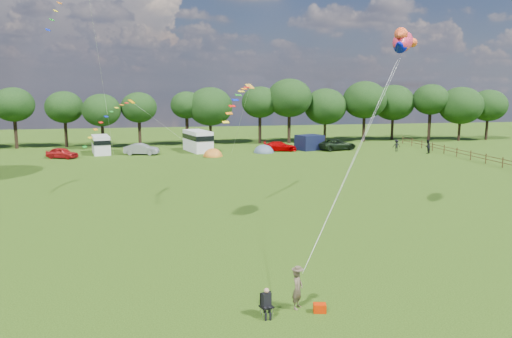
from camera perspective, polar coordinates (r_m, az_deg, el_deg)
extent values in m
plane|color=black|center=(25.04, 3.47, -12.10)|extent=(180.00, 180.00, 0.00)
cylinder|color=black|center=(81.36, -25.75, 3.60)|extent=(0.49, 0.49, 4.25)
ellipsoid|color=black|center=(81.10, -25.98, 6.64)|extent=(5.86, 5.86, 4.98)
cylinder|color=black|center=(80.47, -20.89, 3.74)|extent=(0.47, 0.47, 3.90)
ellipsoid|color=black|center=(80.21, -21.07, 6.62)|extent=(5.58, 5.58, 4.74)
cylinder|color=black|center=(76.66, -17.10, 3.56)|extent=(0.44, 0.44, 3.56)
ellipsoid|color=black|center=(76.38, -17.25, 6.44)|extent=(5.56, 5.56, 4.73)
cylinder|color=black|center=(77.19, -13.14, 3.92)|extent=(0.47, 0.47, 3.95)
ellipsoid|color=black|center=(76.92, -13.25, 6.86)|extent=(5.33, 5.33, 4.53)
cylinder|color=black|center=(78.99, -7.88, 4.34)|extent=(0.50, 0.50, 4.33)
ellipsoid|color=black|center=(78.73, -7.94, 7.26)|extent=(4.95, 4.95, 4.21)
cylinder|color=black|center=(78.83, -5.21, 4.01)|extent=(0.43, 0.43, 3.31)
ellipsoid|color=black|center=(78.54, -5.26, 7.13)|extent=(7.03, 7.03, 5.98)
cylinder|color=black|center=(80.16, 0.45, 4.52)|extent=(0.50, 0.50, 4.36)
ellipsoid|color=black|center=(79.89, 0.45, 7.64)|extent=(5.84, 5.84, 4.97)
cylinder|color=black|center=(80.32, 3.80, 4.57)|extent=(0.51, 0.51, 4.55)
ellipsoid|color=black|center=(80.04, 3.84, 8.11)|extent=(7.15, 7.15, 6.08)
cylinder|color=black|center=(82.82, 7.86, 4.19)|extent=(0.42, 0.42, 3.21)
ellipsoid|color=black|center=(82.54, 7.93, 7.09)|extent=(6.90, 6.90, 5.86)
cylinder|color=black|center=(84.45, 12.21, 4.49)|extent=(0.48, 0.48, 4.17)
ellipsoid|color=black|center=(84.18, 12.32, 7.73)|extent=(7.16, 7.16, 6.09)
cylinder|color=black|center=(88.69, 15.30, 4.44)|extent=(0.45, 0.45, 3.66)
ellipsoid|color=black|center=(88.42, 15.43, 7.33)|extent=(7.05, 7.05, 5.99)
cylinder|color=black|center=(88.97, 19.19, 4.58)|extent=(0.52, 0.52, 4.65)
ellipsoid|color=black|center=(88.73, 19.35, 7.51)|extent=(5.96, 5.96, 5.06)
cylinder|color=black|center=(90.36, 22.20, 4.01)|extent=(0.42, 0.42, 3.19)
ellipsoid|color=black|center=(90.10, 22.37, 6.73)|extent=(7.23, 7.23, 6.14)
cylinder|color=black|center=(93.70, 24.85, 4.11)|extent=(0.44, 0.44, 3.52)
ellipsoid|color=black|center=(93.46, 25.03, 6.60)|extent=(6.22, 6.22, 5.28)
cylinder|color=#472D19|center=(62.90, 26.36, 0.67)|extent=(0.12, 0.12, 1.20)
cylinder|color=#472D19|center=(61.67, 27.21, 0.78)|extent=(0.08, 3.00, 0.08)
cylinder|color=#472D19|center=(61.73, 27.18, 0.41)|extent=(0.08, 3.00, 0.08)
cylinder|color=#472D19|center=(65.29, 24.79, 1.08)|extent=(0.12, 0.12, 1.20)
cylinder|color=#472D19|center=(64.04, 25.58, 1.19)|extent=(0.08, 3.00, 0.08)
cylinder|color=#472D19|center=(64.09, 25.55, 0.83)|extent=(0.08, 3.00, 0.08)
cylinder|color=#472D19|center=(67.72, 23.33, 1.45)|extent=(0.12, 0.12, 1.20)
cylinder|color=#472D19|center=(66.45, 24.06, 1.57)|extent=(0.08, 3.00, 0.08)
cylinder|color=#472D19|center=(66.51, 24.04, 1.23)|extent=(0.08, 3.00, 0.08)
cylinder|color=#472D19|center=(70.21, 21.97, 1.80)|extent=(0.12, 0.12, 1.20)
cylinder|color=#472D19|center=(68.92, 22.66, 1.92)|extent=(0.08, 3.00, 0.08)
cylinder|color=#472D19|center=(68.97, 22.63, 1.59)|extent=(0.08, 3.00, 0.08)
cylinder|color=#472D19|center=(72.73, 20.71, 2.13)|extent=(0.12, 0.12, 1.20)
cylinder|color=#472D19|center=(71.42, 21.34, 2.24)|extent=(0.08, 3.00, 0.08)
cylinder|color=#472D19|center=(71.47, 21.32, 1.93)|extent=(0.08, 3.00, 0.08)
cylinder|color=#472D19|center=(75.28, 19.53, 2.43)|extent=(0.12, 0.12, 1.20)
cylinder|color=#472D19|center=(73.96, 20.12, 2.55)|extent=(0.08, 3.00, 0.08)
cylinder|color=#472D19|center=(74.01, 20.10, 2.24)|extent=(0.08, 3.00, 0.08)
cylinder|color=#472D19|center=(77.87, 18.42, 2.71)|extent=(0.12, 0.12, 1.20)
cylinder|color=#472D19|center=(76.53, 18.98, 2.83)|extent=(0.08, 3.00, 0.08)
cylinder|color=#472D19|center=(76.58, 18.96, 2.53)|extent=(0.08, 3.00, 0.08)
cylinder|color=#472D19|center=(80.49, 17.39, 2.97)|extent=(0.12, 0.12, 1.20)
cylinder|color=#472D19|center=(79.14, 17.91, 3.09)|extent=(0.08, 3.00, 0.08)
cylinder|color=#472D19|center=(79.18, 17.90, 2.80)|extent=(0.08, 3.00, 0.08)
cylinder|color=#472D19|center=(83.13, 16.43, 3.21)|extent=(0.12, 0.12, 1.20)
cylinder|color=#472D19|center=(81.77, 16.91, 3.34)|extent=(0.08, 3.00, 0.08)
cylinder|color=#472D19|center=(81.81, 16.90, 3.06)|extent=(0.08, 3.00, 0.08)
imported|color=#B01517|center=(68.25, -21.28, 1.72)|extent=(4.47, 3.23, 1.39)
imported|color=gray|center=(68.66, -12.96, 2.22)|extent=(4.52, 2.56, 1.50)
imported|color=#BD0001|center=(70.72, 2.76, 2.60)|extent=(4.80, 2.71, 1.36)
imported|color=black|center=(72.76, 9.26, 2.76)|extent=(6.15, 3.86, 1.56)
cube|color=silver|center=(71.10, -17.30, 2.67)|extent=(2.99, 5.25, 2.47)
cube|color=black|center=(71.05, -17.32, 3.07)|extent=(3.05, 5.35, 0.59)
cylinder|color=black|center=(69.67, -17.17, 1.81)|extent=(0.73, 0.38, 0.70)
cylinder|color=black|center=(72.75, -17.36, 2.11)|extent=(0.73, 0.38, 0.70)
cube|color=silver|center=(70.80, -6.66, 3.20)|extent=(3.99, 6.32, 2.93)
cube|color=black|center=(70.73, -6.67, 3.68)|extent=(4.07, 6.44, 0.69)
cylinder|color=black|center=(69.20, -6.13, 2.18)|extent=(0.88, 0.52, 0.82)
cylinder|color=black|center=(72.65, -7.14, 2.51)|extent=(0.88, 0.52, 0.82)
ellipsoid|color=orange|center=(65.74, -4.94, 1.47)|extent=(2.48, 2.85, 2.04)
cylinder|color=orange|center=(65.74, -4.94, 1.49)|extent=(2.61, 2.61, 0.08)
ellipsoid|color=#4C5F70|center=(69.20, 0.90, 1.91)|extent=(2.74, 3.16, 2.14)
cylinder|color=#4C5F70|center=(69.20, 0.90, 1.93)|extent=(2.88, 2.88, 0.08)
cube|color=black|center=(72.41, 6.12, 3.03)|extent=(4.17, 3.80, 2.14)
imported|color=brown|center=(21.45, 4.77, -13.52)|extent=(0.69, 0.73, 1.68)
cylinder|color=#99999E|center=(20.68, 0.74, -16.29)|extent=(0.02, 0.02, 0.43)
cylinder|color=#99999E|center=(20.76, 1.91, -16.19)|extent=(0.02, 0.02, 0.43)
cylinder|color=#99999E|center=(21.05, 0.51, -15.81)|extent=(0.02, 0.02, 0.43)
cylinder|color=#99999E|center=(21.13, 1.66, -15.71)|extent=(0.02, 0.02, 0.43)
cube|color=black|center=(20.81, 1.21, -15.46)|extent=(0.61, 0.60, 0.05)
cube|color=black|center=(20.90, 1.08, -14.52)|extent=(0.48, 0.19, 0.52)
cube|color=black|center=(20.72, 1.19, -14.66)|extent=(0.41, 0.33, 0.55)
sphere|color=tan|center=(20.55, 1.21, -13.72)|extent=(0.21, 0.21, 0.21)
cube|color=red|center=(21.46, 7.29, -15.48)|extent=(0.57, 0.44, 0.37)
ellipsoid|color=#E82A47|center=(33.51, 16.44, 13.79)|extent=(2.82, 3.30, 1.85)
ellipsoid|color=yellow|center=(33.50, 16.43, 13.55)|extent=(1.75, 2.06, 1.01)
cone|color=#F95120|center=(32.16, 16.10, 14.52)|extent=(1.32, 1.39, 0.97)
cone|color=#0009C0|center=(32.11, 16.05, 13.50)|extent=(1.32, 1.39, 0.97)
cone|color=#0009C0|center=(33.65, 16.52, 14.79)|extent=(1.06, 1.03, 0.82)
sphere|color=white|center=(34.66, 16.16, 13.94)|extent=(0.31, 0.31, 0.31)
sphere|color=black|center=(34.74, 16.10, 13.93)|extent=(0.15, 0.15, 0.15)
cube|color=orange|center=(49.62, -21.55, 17.24)|extent=(0.42, 0.62, 0.17)
cube|color=yellow|center=(49.09, -21.92, 16.43)|extent=(0.41, 0.62, 0.18)
cube|color=#198C1E|center=(48.55, -22.30, 15.50)|extent=(0.41, 0.62, 0.19)
cube|color=#0C1EB2|center=(48.02, -22.67, 14.46)|extent=(0.40, 0.61, 0.19)
cube|color=orange|center=(46.54, -14.04, 7.49)|extent=(0.66, 0.70, 0.34)
cube|color=red|center=(46.12, -14.57, 7.32)|extent=(0.40, 0.55, 0.10)
cube|color=orange|center=(45.70, -15.11, 7.09)|extent=(0.40, 0.55, 0.11)
cube|color=yellow|center=(45.30, -15.65, 6.76)|extent=(0.39, 0.54, 0.11)
cube|color=#198C1E|center=(44.90, -16.20, 6.32)|extent=(0.39, 0.54, 0.12)
cube|color=#0C1EB2|center=(44.51, -16.75, 5.77)|extent=(0.39, 0.54, 0.13)
cube|color=red|center=(44.14, -17.31, 5.10)|extent=(0.38, 0.54, 0.14)
cube|color=orange|center=(43.79, -17.86, 4.32)|extent=(0.38, 0.54, 0.15)
cube|color=yellow|center=(43.45, -18.42, 3.42)|extent=(0.37, 0.53, 0.15)
cube|color=#198C1E|center=(43.14, -18.98, 2.40)|extent=(0.37, 0.53, 0.16)
cube|color=orange|center=(40.74, -0.73, 9.42)|extent=(0.81, 0.78, 0.39)
cube|color=red|center=(40.16, -1.04, 9.32)|extent=(0.61, 0.50, 0.11)
cube|color=orange|center=(39.57, -1.36, 9.15)|extent=(0.61, 0.49, 0.12)
cube|color=yellow|center=(38.99, -1.69, 8.86)|extent=(0.61, 0.49, 0.13)
cube|color=#198C1E|center=(38.41, -2.03, 8.44)|extent=(0.60, 0.49, 0.14)
cube|color=#0C1EB2|center=(37.84, -2.38, 7.89)|extent=(0.60, 0.48, 0.15)
cube|color=red|center=(37.28, -2.74, 7.20)|extent=(0.60, 0.48, 0.16)
cube|color=orange|center=(36.72, -3.10, 6.36)|extent=(0.59, 0.47, 0.17)
cube|color=yellow|center=(36.19, -3.48, 5.37)|extent=(0.59, 0.47, 0.17)
imported|color=black|center=(72.10, 19.01, 2.44)|extent=(1.07, 1.01, 1.89)
imported|color=black|center=(73.18, 15.76, 2.61)|extent=(1.13, 0.63, 1.66)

